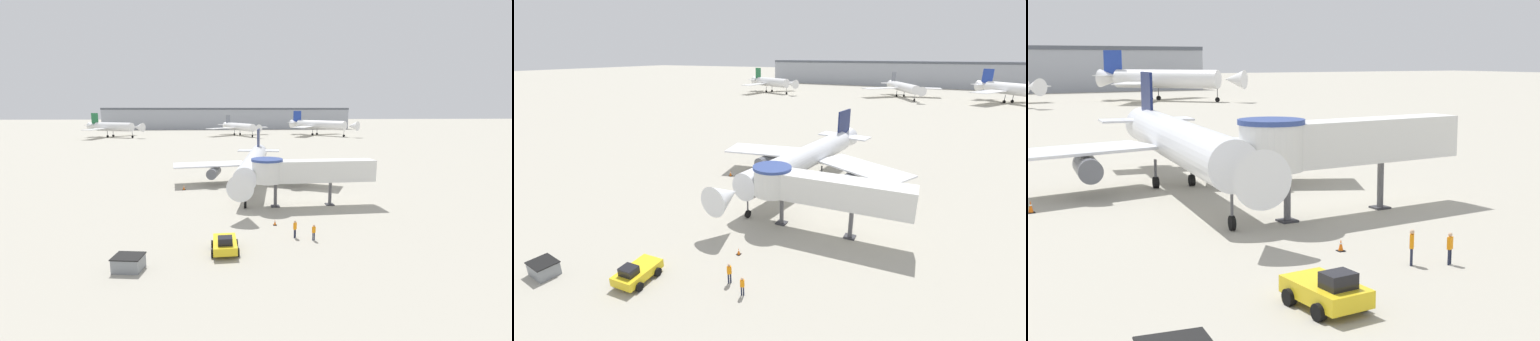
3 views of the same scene
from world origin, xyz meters
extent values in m
plane|color=#A8A393|center=(0.00, 0.00, 0.00)|extent=(800.00, 800.00, 0.00)
cylinder|color=silver|center=(0.06, -1.30, 3.87)|extent=(6.85, 25.86, 3.18)
cone|color=silver|center=(-2.23, -17.00, 3.87)|extent=(3.66, 3.93, 3.18)
cone|color=silver|center=(2.07, 12.50, 3.87)|extent=(3.84, 5.19, 3.18)
cube|color=silver|center=(-7.20, 2.42, 3.32)|extent=(13.01, 7.42, 0.22)
cube|color=silver|center=(8.09, 0.19, 3.32)|extent=(13.41, 10.30, 0.22)
cube|color=#141E4C|center=(2.04, 12.27, 6.74)|extent=(0.87, 4.40, 4.14)
cube|color=silver|center=(2.11, 12.74, 4.43)|extent=(8.70, 4.26, 0.18)
cylinder|color=#565960|center=(-6.44, 0.86, 2.19)|extent=(2.37, 4.62, 1.75)
cylinder|color=#565960|center=(6.91, -1.08, 2.19)|extent=(2.37, 4.62, 1.75)
cylinder|color=#4C4C51|center=(-1.70, -13.36, 1.37)|extent=(0.18, 0.18, 1.83)
cylinder|color=black|center=(-1.70, -13.36, 0.45)|extent=(0.39, 0.93, 0.90)
cylinder|color=#4C4C51|center=(-0.89, 2.08, 1.37)|extent=(0.22, 0.22, 1.83)
cylinder|color=black|center=(-0.89, 2.08, 0.45)|extent=(0.53, 0.95, 0.90)
cylinder|color=#4C4C51|center=(1.94, 1.67, 1.37)|extent=(0.22, 0.22, 1.83)
cylinder|color=black|center=(1.94, 1.67, 0.45)|extent=(0.53, 0.95, 0.90)
cube|color=silver|center=(8.29, -12.65, 4.71)|extent=(14.40, 3.25, 2.80)
cylinder|color=silver|center=(1.15, -12.97, 4.71)|extent=(3.90, 3.90, 2.80)
cylinder|color=navy|center=(1.15, -12.97, 6.26)|extent=(4.10, 4.09, 0.30)
cylinder|color=#56565B|center=(2.29, -12.92, 1.66)|extent=(0.44, 0.44, 3.31)
cube|color=#333338|center=(2.29, -12.92, 0.06)|extent=(1.10, 1.10, 0.12)
cylinder|color=#56565B|center=(9.72, -12.58, 1.66)|extent=(0.44, 0.44, 3.31)
cube|color=#333338|center=(9.72, -12.58, 0.06)|extent=(1.10, 1.10, 0.12)
cube|color=yellow|center=(-4.08, -27.12, 0.72)|extent=(2.28, 3.90, 0.72)
cube|color=black|center=(-4.04, -27.97, 1.40)|extent=(1.30, 1.13, 0.65)
cylinder|color=black|center=(-5.09, -28.22, 0.36)|extent=(0.37, 0.73, 0.72)
cylinder|color=black|center=(-2.97, -28.11, 0.36)|extent=(0.37, 0.73, 0.72)
cylinder|color=black|center=(-5.20, -26.13, 0.36)|extent=(0.37, 0.73, 0.72)
cylinder|color=black|center=(-3.07, -26.02, 0.36)|extent=(0.37, 0.73, 0.72)
cube|color=gray|center=(-11.69, -30.12, 0.56)|extent=(2.40, 1.98, 1.12)
cube|color=black|center=(-11.69, -30.12, 1.16)|extent=(2.54, 2.10, 0.08)
cube|color=black|center=(1.32, -20.26, 0.02)|extent=(0.39, 0.39, 0.04)
cone|color=orange|center=(1.32, -20.26, 0.35)|extent=(0.27, 0.27, 0.61)
cylinder|color=white|center=(1.32, -20.26, 0.42)|extent=(0.15, 0.15, 0.07)
cube|color=black|center=(-11.07, -2.42, 0.02)|extent=(0.50, 0.50, 0.04)
cone|color=orange|center=(-11.07, -2.42, 0.43)|extent=(0.34, 0.34, 0.78)
cylinder|color=white|center=(-11.07, -2.42, 0.52)|extent=(0.19, 0.19, 0.09)
cylinder|color=#1E2338|center=(4.47, -25.00, 0.39)|extent=(0.11, 0.11, 0.78)
cylinder|color=#1E2338|center=(4.63, -24.94, 0.39)|extent=(0.11, 0.11, 0.78)
cube|color=orange|center=(4.55, -24.97, 1.09)|extent=(0.35, 0.27, 0.62)
sphere|color=tan|center=(4.55, -24.97, 1.51)|extent=(0.21, 0.21, 0.21)
cylinder|color=#1E2338|center=(2.78, -24.21, 0.44)|extent=(0.13, 0.13, 0.87)
cylinder|color=#1E2338|center=(2.90, -24.07, 0.44)|extent=(0.13, 0.13, 0.87)
cube|color=orange|center=(2.84, -24.14, 1.22)|extent=(0.38, 0.39, 0.69)
sphere|color=tan|center=(2.84, -24.14, 1.68)|extent=(0.24, 0.24, 0.24)
cylinder|color=white|center=(-57.21, 105.86, 4.85)|extent=(19.65, 11.60, 4.00)
cone|color=white|center=(-44.72, 100.37, 4.85)|extent=(5.64, 5.43, 4.00)
cone|color=white|center=(-67.51, 110.40, 4.85)|extent=(7.10, 6.07, 4.00)
cube|color=white|center=(-63.26, 98.86, 4.15)|extent=(6.16, 14.10, 0.22)
cube|color=white|center=(-56.14, 115.05, 4.15)|extent=(12.70, 13.42, 0.22)
cube|color=#1E6638|center=(-67.24, 110.27, 8.45)|extent=(3.68, 1.80, 5.20)
cube|color=white|center=(-67.79, 110.52, 5.55)|extent=(6.25, 9.62, 0.18)
cylinder|color=#4C4C51|center=(-48.08, 101.85, 1.70)|extent=(0.18, 0.18, 2.30)
cylinder|color=black|center=(-48.08, 101.85, 0.55)|extent=(1.11, 0.68, 1.10)
cylinder|color=#4C4C51|center=(-60.19, 105.21, 1.70)|extent=(0.22, 0.22, 2.30)
cylinder|color=black|center=(-60.19, 105.21, 0.55)|extent=(1.17, 0.81, 1.10)
cylinder|color=#4C4C51|center=(-58.74, 108.50, 1.70)|extent=(0.22, 0.22, 2.30)
cylinder|color=black|center=(-58.74, 108.50, 0.55)|extent=(1.17, 0.81, 1.10)
cylinder|color=white|center=(0.82, 112.27, 4.35)|extent=(14.31, 23.49, 3.54)
cone|color=white|center=(7.93, 98.33, 4.35)|extent=(4.92, 5.07, 3.54)
cone|color=white|center=(-5.32, 124.32, 4.35)|extent=(5.56, 6.34, 3.54)
cube|color=white|center=(-8.67, 110.80, 3.73)|extent=(14.22, 14.22, 0.22)
cube|color=white|center=(7.59, 119.09, 3.73)|extent=(15.37, 7.64, 0.22)
cube|color=slate|center=(-5.20, 124.08, 7.54)|extent=(2.21, 4.02, 4.60)
cube|color=white|center=(-5.44, 124.55, 4.97)|extent=(10.31, 7.28, 0.18)
cylinder|color=#4C4C51|center=(6.21, 101.71, 1.57)|extent=(0.18, 0.18, 2.03)
cylinder|color=black|center=(6.21, 101.71, 0.55)|extent=(0.73, 1.10, 1.10)
cylinder|color=#4C4C51|center=(-1.99, 114.28, 1.57)|extent=(0.22, 0.22, 2.03)
cylinder|color=black|center=(-1.99, 114.28, 0.55)|extent=(0.86, 1.16, 1.10)
cylinder|color=#4C4C51|center=(0.85, 115.73, 1.57)|extent=(0.22, 0.22, 2.03)
cylinder|color=black|center=(0.85, 115.73, 0.55)|extent=(0.86, 1.16, 1.10)
cylinder|color=white|center=(40.45, 110.66, 5.23)|extent=(21.00, 22.28, 4.35)
cone|color=white|center=(30.52, 121.45, 5.23)|extent=(7.62, 7.75, 4.35)
cube|color=white|center=(30.75, 106.16, 4.47)|extent=(13.10, 16.92, 0.22)
cube|color=navy|center=(30.75, 121.21, 9.14)|extent=(3.49, 3.76, 5.66)
cube|color=white|center=(30.30, 121.69, 5.99)|extent=(10.34, 9.90, 0.18)
cylinder|color=#4C4C51|center=(36.79, 111.75, 1.80)|extent=(0.22, 0.22, 2.50)
cylinder|color=black|center=(36.79, 111.75, 0.55)|extent=(1.04, 1.08, 1.10)
cylinder|color=#4C4C51|center=(39.67, 114.40, 1.80)|extent=(0.22, 0.22, 2.50)
cylinder|color=black|center=(39.67, 114.40, 0.55)|extent=(1.04, 1.08, 1.10)
cube|color=#999EA8|center=(-5.72, 175.00, 6.26)|extent=(157.06, 20.76, 12.51)
cube|color=#4C515B|center=(-5.72, 175.00, 13.11)|extent=(157.06, 21.17, 1.20)
camera|label=1|loc=(-3.35, -56.34, 12.66)|focal=24.00mm
camera|label=2|loc=(16.16, -43.48, 17.58)|focal=24.00mm
camera|label=3|loc=(-19.22, -50.33, 10.01)|focal=50.00mm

